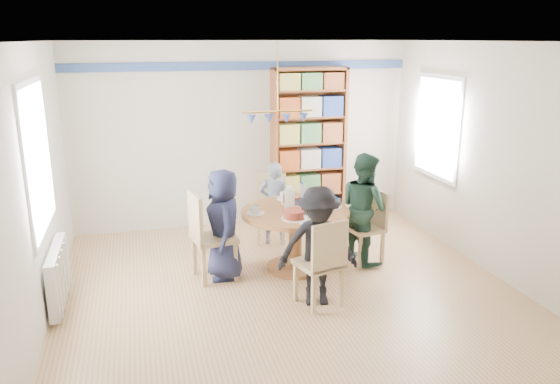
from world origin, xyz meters
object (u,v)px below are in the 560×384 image
object	(u,v)px
chair_right	(370,223)
chair_near	(323,260)
person_far	(275,203)
chair_far	(271,204)
bookshelf	(308,147)
person_near	(318,246)
chair_left	(206,232)
radiator	(58,275)
person_left	(224,224)
person_right	(364,208)
dining_table	(295,226)

from	to	relation	value
chair_right	chair_near	world-z (taller)	chair_near
person_far	chair_far	bearing A→B (deg)	-67.58
chair_near	bookshelf	world-z (taller)	bookshelf
chair_far	person_near	world-z (taller)	person_near
chair_left	person_near	size ratio (longest dim) A/B	0.82
chair_far	chair_near	size ratio (longest dim) A/B	0.96
chair_right	person_far	xyz separation A→B (m)	(-1.01, 0.87, 0.07)
chair_right	bookshelf	distance (m)	1.86
person_far	person_near	distance (m)	1.82
radiator	person_near	distance (m)	2.72
person_left	person_near	distance (m)	1.24
person_far	person_right	bearing A→B (deg)	159.29
person_right	chair_right	bearing A→B (deg)	-116.79
person_left	bookshelf	distance (m)	2.41
dining_table	person_right	xyz separation A→B (m)	(0.90, 0.04, 0.14)
radiator	person_near	size ratio (longest dim) A/B	0.78
chair_far	bookshelf	bearing A→B (deg)	41.66
dining_table	person_near	world-z (taller)	person_near
person_left	person_right	xyz separation A→B (m)	(1.77, 0.05, 0.04)
person_left	chair_near	bearing A→B (deg)	40.59
person_near	chair_far	bearing A→B (deg)	100.02
radiator	person_near	xyz separation A→B (m)	(2.63, -0.62, 0.29)
chair_near	bookshelf	size ratio (longest dim) A/B	0.42
person_far	bookshelf	bearing A→B (deg)	-109.42
dining_table	person_far	bearing A→B (deg)	91.98
chair_far	person_near	bearing A→B (deg)	-89.94
radiator	chair_far	xyz separation A→B (m)	(2.63, 1.38, 0.16)
chair_near	person_left	xyz separation A→B (m)	(-0.87, 1.01, 0.12)
chair_far	person_far	bearing A→B (deg)	-89.51
chair_left	chair_right	xyz separation A→B (m)	(2.06, 0.05, -0.08)
person_left	bookshelf	world-z (taller)	bookshelf
chair_near	person_right	size ratio (longest dim) A/B	0.69
chair_left	person_right	distance (m)	1.98
chair_near	bookshelf	bearing A→B (deg)	75.44
person_left	bookshelf	xyz separation A→B (m)	(1.58, 1.75, 0.49)
person_near	bookshelf	bearing A→B (deg)	84.35
dining_table	chair_right	size ratio (longest dim) A/B	1.42
radiator	dining_table	world-z (taller)	dining_table
dining_table	chair_right	distance (m)	0.99
person_right	chair_far	bearing A→B (deg)	27.03
person_right	bookshelf	distance (m)	1.77
radiator	dining_table	distance (m)	2.69
bookshelf	radiator	bearing A→B (deg)	-148.84
dining_table	person_left	world-z (taller)	person_left
chair_right	person_right	bearing A→B (deg)	168.07
dining_table	chair_left	xyz separation A→B (m)	(-1.08, -0.03, 0.02)
chair_right	person_right	distance (m)	0.21
dining_table	bookshelf	world-z (taller)	bookshelf
person_far	chair_right	bearing A→B (deg)	161.16
bookshelf	person_far	bearing A→B (deg)	-131.35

